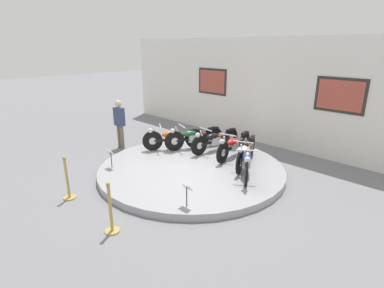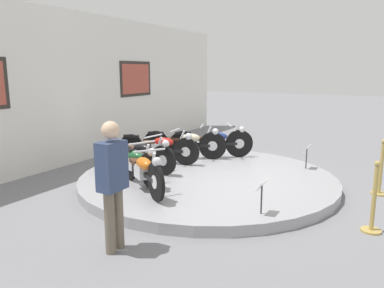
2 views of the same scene
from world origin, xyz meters
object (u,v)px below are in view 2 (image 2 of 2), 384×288
object	(u,v)px
motorcycle_orange	(142,169)
stanchion_post_right_of_entry	(380,176)
motorcycle_red	(160,147)
motorcycle_cream	(186,142)
motorcycle_green	(132,160)
visitor_standing	(112,180)
info_placard_front_left	(262,189)
info_placard_front_centre	(307,152)
stanchion_post_left_of_entry	(373,208)
motorcycle_black	(140,153)
motorcycle_blue	(213,141)

from	to	relation	value
motorcycle_orange	stanchion_post_right_of_entry	distance (m)	4.29
motorcycle_red	motorcycle_cream	world-z (taller)	motorcycle_cream
motorcycle_green	motorcycle_red	distance (m)	1.42
motorcycle_cream	visitor_standing	size ratio (longest dim) A/B	1.14
motorcycle_orange	motorcycle_green	world-z (taller)	motorcycle_green
motorcycle_orange	info_placard_front_left	bearing A→B (deg)	-91.46
info_placard_front_centre	stanchion_post_right_of_entry	world-z (taller)	stanchion_post_right_of_entry
info_placard_front_centre	visitor_standing	xyz separation A→B (m)	(-4.56, 1.34, 0.38)
info_placard_front_left	stanchion_post_left_of_entry	size ratio (longest dim) A/B	0.50
motorcycle_orange	motorcycle_cream	distance (m)	2.47
motorcycle_black	info_placard_front_left	distance (m)	3.19
motorcycle_green	motorcycle_blue	bearing A→B (deg)	-12.26
motorcycle_orange	visitor_standing	size ratio (longest dim) A/B	1.02
motorcycle_orange	motorcycle_black	bearing A→B (deg)	38.72
motorcycle_orange	info_placard_front_centre	xyz separation A→B (m)	(2.85, -2.17, -0.02)
info_placard_front_centre	motorcycle_cream	bearing A→B (deg)	99.28
motorcycle_green	stanchion_post_left_of_entry	bearing A→B (deg)	-88.68
stanchion_post_right_of_entry	motorcycle_green	bearing A→B (deg)	115.09
motorcycle_black	stanchion_post_left_of_entry	world-z (taller)	stanchion_post_left_of_entry
visitor_standing	motorcycle_cream	bearing A→B (deg)	18.20
motorcycle_green	motorcycle_blue	distance (m)	2.47
info_placard_front_left	stanchion_post_right_of_entry	size ratio (longest dim) A/B	0.50
motorcycle_cream	stanchion_post_right_of_entry	world-z (taller)	stanchion_post_right_of_entry
motorcycle_green	motorcycle_blue	world-z (taller)	motorcycle_blue
motorcycle_black	motorcycle_cream	world-z (taller)	motorcycle_cream
info_placard_front_centre	visitor_standing	size ratio (longest dim) A/B	0.31
motorcycle_orange	info_placard_front_left	distance (m)	2.17
motorcycle_orange	motorcycle_blue	size ratio (longest dim) A/B	1.00
info_placard_front_centre	visitor_standing	distance (m)	4.77
motorcycle_orange	motorcycle_black	size ratio (longest dim) A/B	0.86
motorcycle_green	stanchion_post_right_of_entry	size ratio (longest dim) A/B	1.82
motorcycle_red	stanchion_post_right_of_entry	xyz separation A→B (m)	(0.55, -4.43, -0.21)
motorcycle_cream	info_placard_front_centre	size ratio (longest dim) A/B	3.66
motorcycle_red	motorcycle_cream	xyz separation A→B (m)	(0.64, -0.30, 0.01)
motorcycle_orange	motorcycle_red	size ratio (longest dim) A/B	0.86
motorcycle_cream	motorcycle_green	bearing A→B (deg)	-179.99
motorcycle_blue	stanchion_post_left_of_entry	bearing A→B (deg)	-122.75
motorcycle_red	motorcycle_blue	world-z (taller)	motorcycle_blue
motorcycle_blue	stanchion_post_right_of_entry	distance (m)	3.64
motorcycle_green	stanchion_post_right_of_entry	distance (m)	4.57
motorcycle_blue	visitor_standing	xyz separation A→B (m)	(-4.50, -0.83, 0.36)
info_placard_front_left	motorcycle_green	bearing A→B (deg)	80.72
motorcycle_green	motorcycle_cream	distance (m)	2.03
motorcycle_blue	visitor_standing	bearing A→B (deg)	-169.57
visitor_standing	stanchion_post_left_of_entry	size ratio (longest dim) A/B	1.60
motorcycle_green	stanchion_post_left_of_entry	size ratio (longest dim) A/B	1.82
motorcycle_red	visitor_standing	distance (m)	3.86
stanchion_post_left_of_entry	motorcycle_orange	bearing A→B (deg)	97.59
motorcycle_red	motorcycle_cream	distance (m)	0.71
info_placard_front_left	motorcycle_cream	bearing A→B (deg)	47.51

